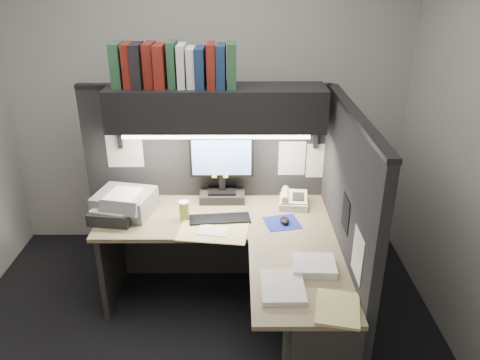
# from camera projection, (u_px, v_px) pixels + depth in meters

# --- Properties ---
(floor) EXTENTS (3.50, 3.50, 0.00)m
(floor) POSITION_uv_depth(u_px,v_px,m) (198.00, 346.00, 3.27)
(floor) COLOR black
(floor) RESTS_ON ground
(wall_back) EXTENTS (3.50, 0.04, 2.70)m
(wall_back) POSITION_uv_depth(u_px,v_px,m) (206.00, 101.00, 4.08)
(wall_back) COLOR #B8B5AF
(wall_back) RESTS_ON floor
(partition_back) EXTENTS (1.90, 0.06, 1.60)m
(partition_back) POSITION_uv_depth(u_px,v_px,m) (207.00, 186.00, 3.78)
(partition_back) COLOR black
(partition_back) RESTS_ON floor
(partition_right) EXTENTS (0.06, 1.50, 1.60)m
(partition_right) POSITION_uv_depth(u_px,v_px,m) (343.00, 233.00, 3.10)
(partition_right) COLOR black
(partition_right) RESTS_ON floor
(desk) EXTENTS (1.70, 1.53, 0.73)m
(desk) POSITION_uv_depth(u_px,v_px,m) (260.00, 294.00, 3.08)
(desk) COLOR #7D704F
(desk) RESTS_ON floor
(overhead_shelf) EXTENTS (1.55, 0.34, 0.30)m
(overhead_shelf) POSITION_uv_depth(u_px,v_px,m) (216.00, 107.00, 3.33)
(overhead_shelf) COLOR black
(overhead_shelf) RESTS_ON partition_back
(task_light_tube) EXTENTS (1.32, 0.04, 0.04)m
(task_light_tube) POSITION_uv_depth(u_px,v_px,m) (216.00, 137.00, 3.27)
(task_light_tube) COLOR white
(task_light_tube) RESTS_ON overhead_shelf
(monitor) EXTENTS (0.49, 0.22, 0.53)m
(monitor) POSITION_uv_depth(u_px,v_px,m) (222.00, 176.00, 3.62)
(monitor) COLOR black
(monitor) RESTS_ON desk
(keyboard) EXTENTS (0.45, 0.19, 0.02)m
(keyboard) POSITION_uv_depth(u_px,v_px,m) (220.00, 219.00, 3.40)
(keyboard) COLOR black
(keyboard) RESTS_ON desk
(mousepad) EXTENTS (0.28, 0.27, 0.00)m
(mousepad) POSITION_uv_depth(u_px,v_px,m) (282.00, 223.00, 3.37)
(mousepad) COLOR navy
(mousepad) RESTS_ON desk
(mouse) EXTENTS (0.07, 0.11, 0.04)m
(mouse) POSITION_uv_depth(u_px,v_px,m) (285.00, 221.00, 3.35)
(mouse) COLOR black
(mouse) RESTS_ON mousepad
(telephone) EXTENTS (0.24, 0.25, 0.09)m
(telephone) POSITION_uv_depth(u_px,v_px,m) (294.00, 200.00, 3.60)
(telephone) COLOR beige
(telephone) RESTS_ON desk
(coffee_cup) EXTENTS (0.08, 0.08, 0.13)m
(coffee_cup) POSITION_uv_depth(u_px,v_px,m) (184.00, 211.00, 3.39)
(coffee_cup) COLOR #CCC451
(coffee_cup) RESTS_ON desk
(printer) EXTENTS (0.47, 0.42, 0.16)m
(printer) POSITION_uv_depth(u_px,v_px,m) (125.00, 202.00, 3.49)
(printer) COLOR gray
(printer) RESTS_ON desk
(notebook_stack) EXTENTS (0.34, 0.29, 0.09)m
(notebook_stack) POSITION_uv_depth(u_px,v_px,m) (113.00, 214.00, 3.39)
(notebook_stack) COLOR black
(notebook_stack) RESTS_ON desk
(open_folder) EXTENTS (0.51, 0.37, 0.01)m
(open_folder) POSITION_uv_depth(u_px,v_px,m) (213.00, 231.00, 3.26)
(open_folder) COLOR #D5C278
(open_folder) RESTS_ON desk
(paper_stack_a) EXTENTS (0.27, 0.23, 0.05)m
(paper_stack_a) POSITION_uv_depth(u_px,v_px,m) (314.00, 266.00, 2.84)
(paper_stack_a) COLOR white
(paper_stack_a) RESTS_ON desk
(paper_stack_b) EXTENTS (0.25, 0.31, 0.03)m
(paper_stack_b) POSITION_uv_depth(u_px,v_px,m) (282.00, 287.00, 2.67)
(paper_stack_b) COLOR white
(paper_stack_b) RESTS_ON desk
(manila_stack) EXTENTS (0.29, 0.34, 0.02)m
(manila_stack) POSITION_uv_depth(u_px,v_px,m) (338.00, 308.00, 2.51)
(manila_stack) COLOR #D5C278
(manila_stack) RESTS_ON desk
(binder_row) EXTENTS (0.85, 0.26, 0.31)m
(binder_row) POSITION_uv_depth(u_px,v_px,m) (174.00, 66.00, 3.21)
(binder_row) COLOR #264C30
(binder_row) RESTS_ON overhead_shelf
(pinned_papers) EXTENTS (1.76, 1.31, 0.51)m
(pinned_papers) POSITION_uv_depth(u_px,v_px,m) (258.00, 175.00, 3.34)
(pinned_papers) COLOR white
(pinned_papers) RESTS_ON partition_back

